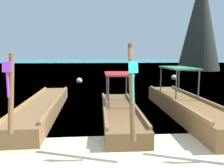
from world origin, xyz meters
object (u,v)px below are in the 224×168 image
(longtail_boat_turquoise_ribbon, at_px, (120,112))
(mooring_buoy_far, at_px, (79,81))
(longtail_boat_violet_ribbon, at_px, (44,107))
(karst_rock, at_px, (201,22))
(mooring_buoy_near, at_px, (174,77))
(longtail_boat_yellow_ribbon, at_px, (185,106))

(longtail_boat_turquoise_ribbon, height_order, mooring_buoy_far, longtail_boat_turquoise_ribbon)
(longtail_boat_turquoise_ribbon, bearing_deg, longtail_boat_violet_ribbon, 160.14)
(longtail_boat_violet_ribbon, relative_size, karst_rock, 0.47)
(longtail_boat_turquoise_ribbon, height_order, mooring_buoy_near, longtail_boat_turquoise_ribbon)
(longtail_boat_turquoise_ribbon, distance_m, longtail_boat_yellow_ribbon, 2.61)
(longtail_boat_yellow_ribbon, xyz_separation_m, mooring_buoy_far, (-4.71, 9.65, -0.12))
(longtail_boat_yellow_ribbon, bearing_deg, longtail_boat_turquoise_ribbon, -171.68)
(longtail_boat_violet_ribbon, distance_m, karst_rock, 30.26)
(longtail_boat_violet_ribbon, height_order, longtail_boat_turquoise_ribbon, longtail_boat_turquoise_ribbon)
(longtail_boat_turquoise_ribbon, xyz_separation_m, mooring_buoy_near, (6.50, 11.75, -0.05))
(longtail_boat_yellow_ribbon, xyz_separation_m, mooring_buoy_near, (3.92, 11.38, -0.11))
(karst_rock, bearing_deg, longtail_boat_turquoise_ribbon, -122.01)
(longtail_boat_yellow_ribbon, height_order, mooring_buoy_near, longtail_boat_yellow_ribbon)
(mooring_buoy_near, bearing_deg, mooring_buoy_far, -168.72)
(longtail_boat_turquoise_ribbon, relative_size, karst_rock, 0.39)
(longtail_boat_violet_ribbon, bearing_deg, karst_rock, 52.08)
(karst_rock, distance_m, mooring_buoy_near, 16.76)
(longtail_boat_violet_ribbon, distance_m, mooring_buoy_far, 9.01)
(mooring_buoy_near, distance_m, mooring_buoy_far, 8.80)
(longtail_boat_turquoise_ribbon, relative_size, mooring_buoy_far, 12.03)
(longtail_boat_turquoise_ribbon, bearing_deg, longtail_boat_yellow_ribbon, 8.32)
(longtail_boat_violet_ribbon, relative_size, longtail_boat_yellow_ribbon, 0.98)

